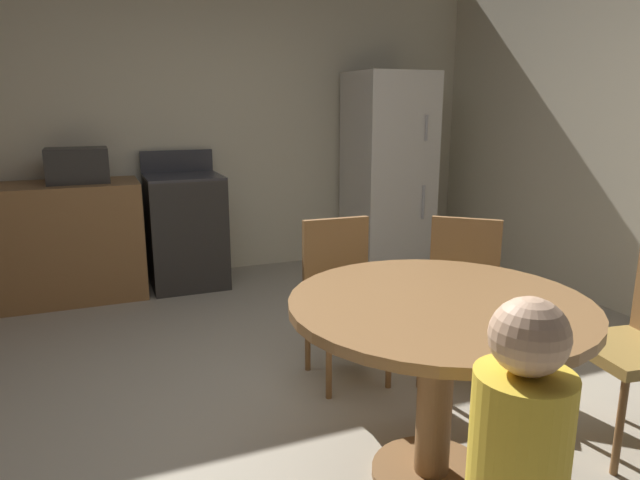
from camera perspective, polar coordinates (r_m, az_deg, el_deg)
name	(u,v)px	position (r m, az deg, el deg)	size (l,w,h in m)	color
ground_plane	(310,439)	(2.73, -1.02, -19.28)	(14.00, 14.00, 0.00)	#A89E89
wall_back	(187,119)	(5.13, -13.18, 11.68)	(5.66, 0.12, 2.70)	beige
oven_range	(186,230)	(4.83, -13.32, 1.00)	(0.60, 0.60, 1.10)	#2D2B28
refrigerator	(388,171)	(5.31, 6.81, 6.89)	(0.68, 0.68, 1.76)	silver
microwave	(77,165)	(4.69, -23.15, 6.90)	(0.44, 0.32, 0.26)	#2D2B28
dining_table	(438,339)	(2.26, 11.72, -9.74)	(1.15, 1.15, 0.76)	olive
chair_northeast	(461,288)	(3.20, 13.98, -4.72)	(0.56, 0.56, 0.87)	olive
chair_north	(343,288)	(3.11, 2.32, -4.88)	(0.42, 0.42, 0.87)	olive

